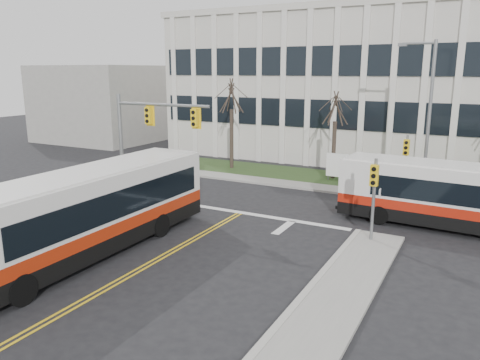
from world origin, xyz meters
name	(u,v)px	position (x,y,z in m)	size (l,w,h in m)	color
ground	(143,268)	(0.00, 0.00, 0.00)	(120.00, 120.00, 0.00)	black
sidewalk_cross	(365,193)	(5.00, 15.20, 0.07)	(44.00, 1.60, 0.14)	#9E9B93
building_lawn	(375,184)	(5.00, 18.00, 0.06)	(44.00, 5.00, 0.12)	#2D421C
office_building	(410,88)	(5.00, 30.00, 6.00)	(40.00, 16.00, 12.00)	beige
building_annex	(108,103)	(-26.00, 26.00, 4.00)	(12.00, 12.00, 8.00)	#9E9B93
mast_arm_signal	(143,130)	(-5.62, 7.16, 4.26)	(6.11, 0.38, 6.20)	slate
signal_pole_near	(374,188)	(7.20, 6.90, 2.50)	(0.34, 0.39, 3.80)	slate
signal_pole_far	(406,157)	(7.20, 15.40, 2.50)	(0.34, 0.39, 3.80)	slate
streetlight	(427,111)	(8.03, 16.20, 5.19)	(2.15, 0.25, 9.20)	slate
directory_sign	(337,166)	(2.50, 17.50, 1.17)	(1.50, 0.12, 2.00)	slate
tree_left	(231,97)	(-6.00, 18.00, 5.51)	(1.80, 1.80, 7.70)	#42352B
tree_mid	(336,110)	(2.00, 18.20, 4.88)	(1.80, 1.80, 6.82)	#42352B
bus_main	(85,216)	(-2.84, -0.08, 1.73)	(2.81, 12.95, 3.45)	silver
bus_cross	(465,199)	(10.72, 10.61, 1.55)	(2.52, 11.62, 3.10)	silver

